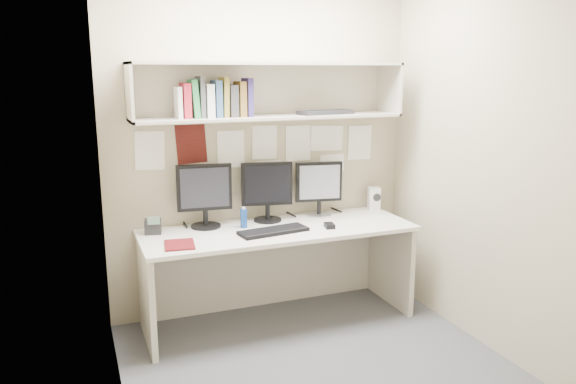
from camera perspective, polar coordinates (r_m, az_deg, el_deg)
name	(u,v)px	position (r m, az deg, el deg)	size (l,w,h in m)	color
floor	(313,360)	(3.85, 2.53, -16.66)	(2.40, 2.00, 0.01)	#434348
wall_back	(262,145)	(4.34, -2.66, 4.80)	(2.40, 0.02, 2.60)	tan
wall_front	(406,199)	(2.56, 11.90, -0.73)	(2.40, 0.02, 2.60)	tan
wall_left	(109,178)	(3.14, -17.72, 1.32)	(0.02, 2.00, 2.60)	tan
wall_right	(475,154)	(4.06, 18.44, 3.65)	(0.02, 2.00, 2.60)	tan
desk	(278,274)	(4.25, -1.00, -8.37)	(2.00, 0.70, 0.73)	silver
overhead_hutch	(268,90)	(4.18, -2.09, 10.29)	(2.00, 0.38, 0.40)	#BFB6A6
pinned_papers	(262,151)	(4.34, -2.63, 4.13)	(1.92, 0.01, 0.48)	white
monitor_left	(205,193)	(4.14, -8.48, -0.12)	(0.40, 0.22, 0.47)	black
monitor_center	(267,189)	(4.27, -2.15, 0.30)	(0.39, 0.21, 0.45)	black
monitor_right	(319,186)	(4.43, 3.16, 0.58)	(0.37, 0.20, 0.43)	#A5A5AA
keyboard	(273,231)	(4.01, -1.50, -3.99)	(0.50, 0.18, 0.02)	black
mouse	(329,226)	(4.14, 4.23, -3.43)	(0.06, 0.10, 0.03)	black
speaker	(374,198)	(4.71, 8.72, -0.64)	(0.11, 0.12, 0.18)	silver
blue_bottle	(244,218)	(4.13, -4.52, -2.65)	(0.05, 0.05, 0.16)	navy
maroon_notebook	(180,245)	(3.79, -10.96, -5.28)	(0.19, 0.24, 0.01)	#560E12
desk_phone	(153,226)	(4.09, -13.56, -3.40)	(0.13, 0.12, 0.14)	black
book_stack	(214,99)	(4.01, -7.48, 9.32)	(0.53, 0.18, 0.29)	white
hutch_tray	(325,112)	(4.26, 3.82, 8.08)	(0.42, 0.16, 0.03)	black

